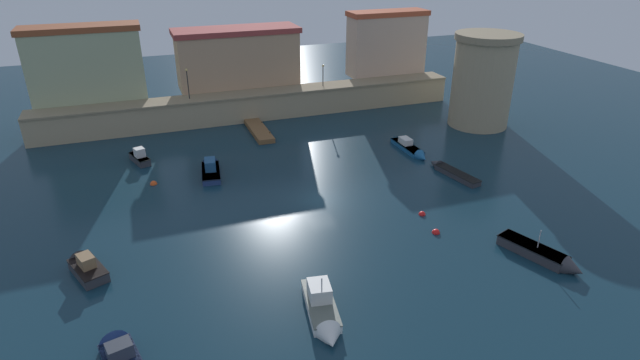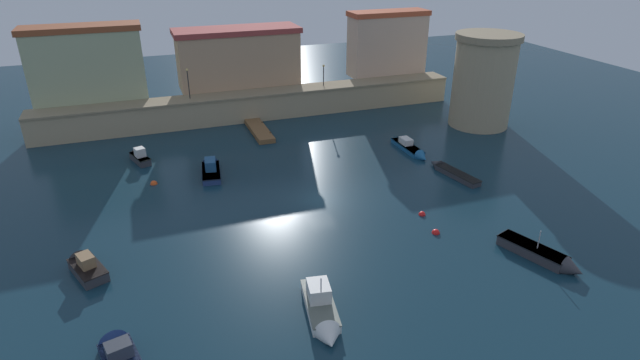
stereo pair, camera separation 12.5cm
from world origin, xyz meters
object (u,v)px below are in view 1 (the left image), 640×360
moored_boat_2 (211,168)px  mooring_buoy_1 (436,233)px  fortress_tower (483,80)px  moored_boat_6 (544,255)px  quay_lamp_0 (187,79)px  quay_lamp_1 (323,71)px  moored_boat_0 (450,171)px  mooring_buoy_2 (422,215)px  moored_boat_5 (323,311)px  mooring_buoy_0 (154,184)px  moored_boat_3 (85,265)px  moored_boat_1 (138,157)px  moored_boat_7 (118,351)px  moored_boat_4 (412,149)px

moored_boat_2 → mooring_buoy_1: 24.60m
fortress_tower → moored_boat_2: (-35.34, -3.10, -5.45)m
moored_boat_6 → mooring_buoy_1: 8.48m
quay_lamp_0 → quay_lamp_1: size_ratio=1.32×
moored_boat_0 → mooring_buoy_2: (-7.18, -6.63, -0.32)m
moored_boat_5 → mooring_buoy_0: moored_boat_5 is taller
moored_boat_3 → moored_boat_6: bearing=-129.8°
fortress_tower → moored_boat_3: 50.55m
moored_boat_6 → mooring_buoy_1: size_ratio=10.18×
quay_lamp_1 → mooring_buoy_2: 31.97m
mooring_buoy_2 → moored_boat_3: bearing=178.0°
moored_boat_5 → mooring_buoy_0: size_ratio=9.44×
mooring_buoy_1 → quay_lamp_1: bearing=85.7°
quay_lamp_0 → moored_boat_1: quay_lamp_0 is taller
moored_boat_1 → moored_boat_6: moored_boat_6 is taller
fortress_tower → moored_boat_0: 17.95m
moored_boat_7 → mooring_buoy_2: size_ratio=8.80×
moored_boat_5 → moored_boat_6: 18.25m
quay_lamp_0 → mooring_buoy_0: size_ratio=5.47×
mooring_buoy_2 → moored_boat_1: bearing=137.6°
moored_boat_2 → mooring_buoy_0: size_ratio=8.97×
moored_boat_0 → moored_boat_1: 33.79m
moored_boat_2 → mooring_buoy_1: size_ratio=9.41×
mooring_buoy_1 → mooring_buoy_2: mooring_buoy_1 is taller
moored_boat_5 → moored_boat_7: (-12.58, 1.02, -0.17)m
moored_boat_0 → moored_boat_6: (-2.03, -16.09, 0.11)m
quay_lamp_0 → moored_boat_5: quay_lamp_0 is taller
fortress_tower → moored_boat_1: fortress_tower is taller
moored_boat_4 → moored_boat_5: bearing=-41.0°
moored_boat_7 → mooring_buoy_0: moored_boat_7 is taller
quay_lamp_0 → moored_boat_0: 34.52m
quay_lamp_1 → moored_boat_4: size_ratio=0.43×
quay_lamp_1 → mooring_buoy_2: quay_lamp_1 is taller
moored_boat_0 → moored_boat_7: size_ratio=1.28×
mooring_buoy_1 → moored_boat_7: bearing=-167.1°
moored_boat_2 → mooring_buoy_2: bearing=-126.5°
moored_boat_5 → mooring_buoy_1: moored_boat_5 is taller
fortress_tower → mooring_buoy_1: 30.02m
mooring_buoy_0 → mooring_buoy_2: (22.16, -14.67, 0.00)m
quay_lamp_0 → moored_boat_4: (22.43, -18.12, -5.75)m
moored_boat_3 → mooring_buoy_2: moored_boat_3 is taller
moored_boat_1 → mooring_buoy_1: bearing=-155.5°
moored_boat_3 → moored_boat_4: moored_boat_3 is taller
mooring_buoy_2 → moored_boat_4: bearing=64.7°
quay_lamp_0 → quay_lamp_1: bearing=0.0°
quay_lamp_0 → moored_boat_6: 46.43m
moored_boat_5 → moored_boat_6: bearing=100.6°
moored_boat_6 → moored_boat_4: bearing=157.7°
quay_lamp_1 → moored_boat_1: bearing=-158.2°
fortress_tower → moored_boat_7: size_ratio=2.15×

